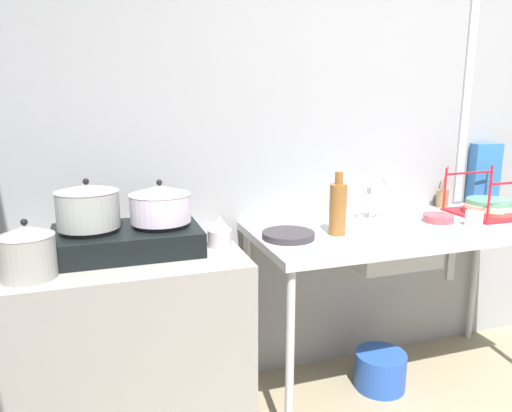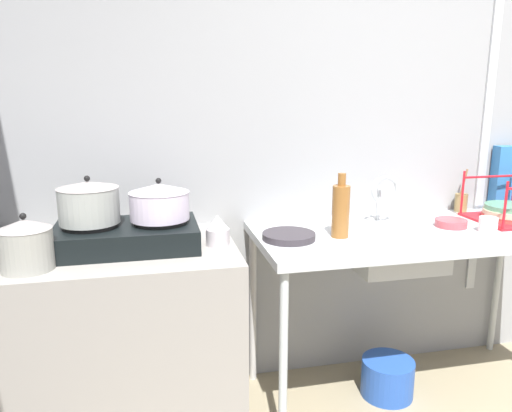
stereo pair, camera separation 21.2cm
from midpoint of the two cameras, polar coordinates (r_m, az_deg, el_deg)
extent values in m
cube|color=#959799|center=(2.81, 19.58, 8.37)|extent=(4.99, 0.10, 2.64)
cube|color=#B9BEC0|center=(3.01, 27.45, 10.45)|extent=(0.05, 0.01, 2.11)
cube|color=gray|center=(2.26, -12.70, -15.55)|extent=(1.00, 0.67, 0.88)
cube|color=#B9BEC0|center=(2.49, 20.54, -3.04)|extent=(1.55, 0.67, 0.04)
cylinder|color=silver|center=(2.11, 6.24, -18.22)|extent=(0.04, 0.04, 0.84)
cylinder|color=beige|center=(2.60, 2.04, -11.77)|extent=(0.04, 0.04, 0.84)
cylinder|color=silver|center=(3.27, 28.08, -8.08)|extent=(0.04, 0.04, 0.84)
cube|color=black|center=(2.08, -12.08, -3.55)|extent=(0.58, 0.36, 0.10)
cylinder|color=black|center=(2.07, -16.04, -2.17)|extent=(0.22, 0.22, 0.02)
cylinder|color=black|center=(2.07, -8.27, -1.79)|extent=(0.22, 0.22, 0.02)
cylinder|color=#999E98|center=(2.05, -16.18, 0.04)|extent=(0.24, 0.24, 0.15)
cone|color=#A29896|center=(2.03, -16.34, 2.39)|extent=(0.25, 0.25, 0.03)
sphere|color=black|center=(2.03, -16.38, 3.08)|extent=(0.02, 0.02, 0.02)
cylinder|color=silver|center=(2.05, -8.33, 0.02)|extent=(0.25, 0.25, 0.12)
cone|color=silver|center=(2.04, -8.40, 2.09)|extent=(0.25, 0.25, 0.04)
sphere|color=black|center=(2.03, -8.43, 2.91)|extent=(0.02, 0.02, 0.02)
cylinder|color=#9A9A91|center=(1.92, -22.45, -4.75)|extent=(0.19, 0.19, 0.15)
cone|color=#A19B98|center=(1.90, -22.70, -2.02)|extent=(0.19, 0.19, 0.04)
sphere|color=black|center=(1.89, -22.78, -1.14)|extent=(0.02, 0.02, 0.02)
cylinder|color=#C0B8BD|center=(2.08, -1.58, -3.67)|extent=(0.10, 0.10, 0.07)
cone|color=#C0B8BD|center=(2.06, -1.59, -1.91)|extent=(0.10, 0.10, 0.06)
cube|color=#B9BEC0|center=(2.44, 18.21, -4.78)|extent=(0.42, 0.35, 0.17)
cylinder|color=#B9BEC0|center=(2.58, 16.44, 0.20)|extent=(0.02, 0.02, 0.17)
torus|color=#B9BEC0|center=(2.51, 17.25, 1.77)|extent=(0.14, 0.02, 0.14)
cylinder|color=#332E33|center=(2.18, 6.66, -3.56)|extent=(0.24, 0.24, 0.03)
cylinder|color=red|center=(2.59, 29.25, -0.07)|extent=(0.01, 0.01, 0.24)
cylinder|color=red|center=(2.83, 25.02, 1.34)|extent=(0.01, 0.01, 0.24)
cylinder|color=red|center=(2.92, 27.61, 3.05)|extent=(0.31, 0.01, 0.01)
cube|color=red|center=(2.84, 29.25, -1.44)|extent=(0.33, 0.34, 0.01)
cylinder|color=#B54E45|center=(2.83, 29.43, -1.06)|extent=(0.26, 0.26, 0.03)
cylinder|color=beige|center=(2.82, 29.43, -0.67)|extent=(0.25, 0.25, 0.03)
cylinder|color=#5C9371|center=(2.82, 29.48, -0.17)|extent=(0.23, 0.23, 0.03)
cylinder|color=white|center=(2.56, 27.70, -1.97)|extent=(0.08, 0.08, 0.07)
cylinder|color=#B1464E|center=(2.59, 24.06, -1.86)|extent=(0.15, 0.15, 0.04)
cylinder|color=#915B29|center=(2.23, 12.58, -0.67)|extent=(0.08, 0.08, 0.23)
cylinder|color=#915B29|center=(2.20, 12.77, 3.02)|extent=(0.04, 0.04, 0.06)
cube|color=#2E6FB2|center=(3.09, 29.17, 2.87)|extent=(0.18, 0.09, 0.35)
cylinder|color=olive|center=(2.94, 24.79, 0.33)|extent=(0.07, 0.07, 0.10)
cylinder|color=olive|center=(2.92, 24.95, 1.94)|extent=(0.04, 0.03, 0.21)
cylinder|color=#2651B1|center=(2.74, 17.40, -18.65)|extent=(0.26, 0.26, 0.19)
camera|label=1|loc=(0.11, -87.14, 0.66)|focal=34.20mm
camera|label=2|loc=(0.11, 92.86, -0.66)|focal=34.20mm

